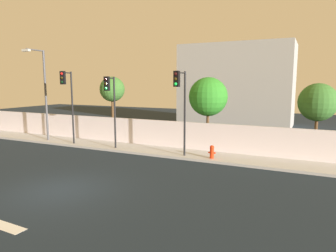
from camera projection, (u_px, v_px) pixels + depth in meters
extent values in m
plane|color=#19232D|center=(60.00, 190.00, 13.05)|extent=(80.00, 80.00, 0.00)
cube|color=#B1B1B1|center=(151.00, 150.00, 20.37)|extent=(36.00, 2.40, 0.15)
cube|color=silver|center=(160.00, 133.00, 21.38)|extent=(36.00, 0.18, 1.80)
cube|color=silver|center=(3.00, 226.00, 9.79)|extent=(1.82, 0.51, 0.01)
cylinder|color=black|center=(185.00, 114.00, 18.29)|extent=(0.12, 0.12, 5.07)
cylinder|color=black|center=(181.00, 73.00, 17.57)|extent=(0.22, 0.91, 0.08)
cube|color=black|center=(177.00, 79.00, 17.25)|extent=(0.37, 0.25, 0.90)
sphere|color=black|center=(176.00, 74.00, 17.12)|extent=(0.18, 0.18, 0.18)
sphere|color=#33260A|center=(176.00, 79.00, 17.15)|extent=(0.18, 0.18, 0.18)
sphere|color=#19F24C|center=(176.00, 84.00, 17.19)|extent=(0.18, 0.18, 0.18)
cylinder|color=black|center=(72.00, 108.00, 22.00)|extent=(0.12, 0.12, 5.19)
cylinder|color=black|center=(67.00, 73.00, 21.16)|extent=(0.27, 1.01, 0.08)
cube|color=black|center=(63.00, 78.00, 20.73)|extent=(0.37, 0.26, 0.90)
sphere|color=red|center=(62.00, 74.00, 20.58)|extent=(0.18, 0.18, 0.18)
sphere|color=#33260A|center=(62.00, 78.00, 20.61)|extent=(0.18, 0.18, 0.18)
sphere|color=black|center=(62.00, 82.00, 20.65)|extent=(0.18, 0.18, 0.18)
cylinder|color=black|center=(115.00, 113.00, 20.46)|extent=(0.12, 0.12, 4.80)
cylinder|color=black|center=(110.00, 78.00, 19.69)|extent=(0.20, 0.95, 0.08)
cube|color=black|center=(107.00, 84.00, 19.30)|extent=(0.36, 0.24, 0.90)
sphere|color=black|center=(106.00, 79.00, 19.15)|extent=(0.18, 0.18, 0.18)
sphere|color=#33260A|center=(106.00, 84.00, 19.19)|extent=(0.18, 0.18, 0.18)
sphere|color=#19F24C|center=(106.00, 88.00, 19.23)|extent=(0.18, 0.18, 0.18)
cylinder|color=#4C4C51|center=(46.00, 96.00, 23.25)|extent=(0.16, 0.16, 6.80)
cylinder|color=#4C4C51|center=(35.00, 50.00, 22.03)|extent=(0.20, 1.62, 0.10)
cube|color=beige|center=(26.00, 50.00, 21.31)|extent=(0.61, 0.28, 0.16)
cylinder|color=red|center=(212.00, 153.00, 17.87)|extent=(0.24, 0.24, 0.61)
sphere|color=red|center=(212.00, 147.00, 17.82)|extent=(0.26, 0.26, 0.26)
cylinder|color=red|center=(209.00, 152.00, 17.94)|extent=(0.10, 0.09, 0.09)
cylinder|color=red|center=(215.00, 153.00, 17.80)|extent=(0.10, 0.09, 0.09)
cylinder|color=brown|center=(113.00, 118.00, 24.41)|extent=(0.19, 0.19, 3.51)
sphere|color=#3A6E2B|center=(112.00, 89.00, 24.08)|extent=(1.97, 1.97, 1.97)
cylinder|color=brown|center=(208.00, 128.00, 21.08)|extent=(0.19, 0.19, 2.88)
sphere|color=#2E8626|center=(208.00, 97.00, 20.78)|extent=(2.65, 2.65, 2.65)
cylinder|color=brown|center=(315.00, 136.00, 18.22)|extent=(0.18, 0.18, 2.80)
sphere|color=#366D2B|center=(318.00, 102.00, 17.94)|extent=(2.24, 2.24, 2.24)
cube|color=#A9A9A9|center=(237.00, 86.00, 32.56)|extent=(11.41, 6.00, 8.51)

